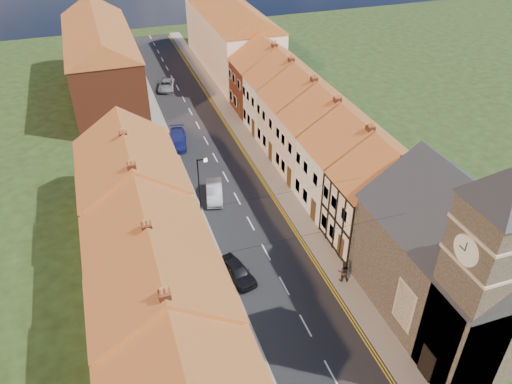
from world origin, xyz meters
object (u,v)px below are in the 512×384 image
Objects in this scene: pedestrian_left at (218,294)px; car_mid at (214,192)px; car_distant at (166,85)px; pedestrian_left_b at (198,240)px; pedestrian_right at (343,271)px; car_far at (177,139)px; lamppost at (200,186)px; car_near at (237,271)px; church at (465,256)px.

car_mid is at bearing 91.72° from pedestrian_left.
car_distant is 34.19m from pedestrian_left_b.
car_distant is at bearing 100.23° from pedestrian_left.
pedestrian_right is (6.29, -13.77, 0.34)m from car_mid.
car_far is at bearing -53.53° from pedestrian_right.
car_mid is at bearing -76.16° from car_distant.
car_distant is (2.31, 30.00, -2.94)m from lamppost.
car_distant is (0.46, 27.18, -0.08)m from car_mid.
lamppost is 4.42m from car_mid.
car_near is at bearing -69.63° from pedestrian_left_b.
car_near is 38.06m from car_distant.
lamppost is at bearing 65.51° from pedestrian_left_b.
car_mid reaches higher than car_distant.
car_near is at bearing -82.80° from car_mid.
car_far is at bearing 112.27° from church.
pedestrian_left_b is at bearing -101.81° from car_mid.
car_far reaches higher than car_distant.
church is 16.61m from pedestrian_left.
lamppost is 3.32× the size of pedestrian_right.
pedestrian_left is (-2.06, -2.09, 0.32)m from car_near.
lamppost is at bearing 128.30° from church.
church is 15.99m from car_near.
car_near is at bearing -84.54° from lamppost.
car_near reaches higher than car_distant.
pedestrian_right is at bearing -67.10° from car_distant.
church is 19.82m from pedestrian_left_b.
church is 8.10× the size of pedestrian_left_b.
lamppost reaches higher than pedestrian_right.
lamppost is 1.38× the size of car_distant.
pedestrian_right is at bearing -43.03° from pedestrian_left_b.
pedestrian_left is 6.12m from pedestrian_left_b.
car_distant is (-10.86, 46.68, -5.27)m from church.
lamppost is (-13.17, 16.68, -2.34)m from church.
pedestrian_right is (-5.03, 5.73, -4.85)m from church.
pedestrian_left is at bearing -148.84° from car_near.
car_mid is 27.18m from car_distant.
pedestrian_right is (7.53, -24.95, 0.32)m from car_far.
pedestrian_right is 0.96× the size of pedestrian_left_b.
pedestrian_left is at bearing -83.71° from car_far.
car_far is (-12.56, 30.68, -5.18)m from church.
car_distant is at bearing 85.59° from lamppost.
car_near is 7.94m from pedestrian_right.
car_distant is 2.40× the size of pedestrian_right.
lamppost is 3.48× the size of pedestrian_left.
pedestrian_left_b is (-2.06, 4.03, 0.40)m from car_near.
church reaches higher than lamppost.
car_far is at bearing 109.25° from car_mid.
lamppost reaches higher than pedestrian_left.
church reaches higher than pedestrian_left_b.
pedestrian_right is (5.83, -40.95, 0.42)m from car_distant.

